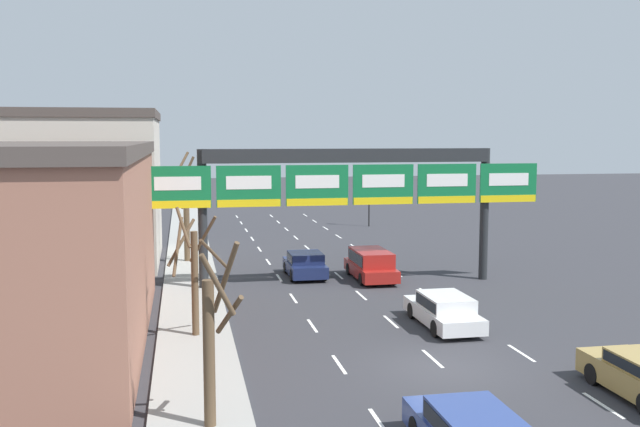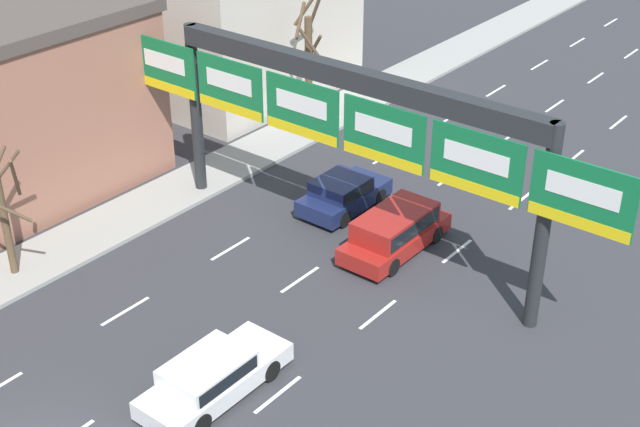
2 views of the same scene
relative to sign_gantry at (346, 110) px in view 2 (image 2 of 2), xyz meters
name	(u,v)px [view 2 (image 2 of 2)]	position (x,y,z in m)	size (l,w,h in m)	color
lane_dashes	(344,250)	(0.00, -0.02, -5.51)	(6.72, 67.00, 0.01)	white
sign_gantry	(346,110)	(0.00, 0.00, 0.00)	(20.31, 0.70, 7.01)	#232628
building_far	(225,0)	(-14.66, 9.36, -0.94)	(9.91, 10.63, 9.13)	beige
suv_red	(395,229)	(1.47, 1.11, -4.62)	(1.92, 4.74, 1.59)	maroon
car_navy	(343,193)	(-1.88, 2.42, -4.77)	(1.93, 3.95, 1.38)	#19234C
car_white	(212,375)	(1.87, -8.68, -4.79)	(1.86, 4.78, 1.34)	silver
tree_bare_closest	(309,58)	(-8.15, 8.06, -2.20)	(1.92, 1.92, 6.55)	brown
tree_bare_third	(3,208)	(-7.98, -8.44, -2.85)	(2.42, 2.42, 4.87)	brown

